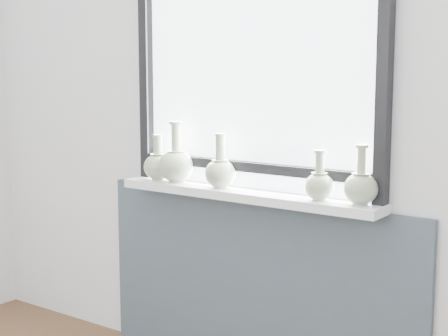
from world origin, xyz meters
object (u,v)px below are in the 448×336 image
Objects in this scene: vase_b at (176,163)px; vase_e at (361,186)px; vase_c at (220,171)px; vase_d at (319,184)px; vase_a at (158,165)px; windowsill at (245,195)px.

vase_b is 0.96m from vase_e.
vase_d is at bearing -0.03° from vase_c.
vase_c is at bearing -178.80° from vase_e.
vase_a is 0.38m from vase_c.
windowsill is 4.51× the size of vase_b.
windowsill is 6.29× the size of vase_d.
vase_e is at bearing 4.69° from vase_d.
vase_d is 0.86× the size of vase_e.
vase_a is 1.06× the size of vase_d.
vase_a is 0.89× the size of vase_c.
vase_a is 0.89m from vase_d.
vase_e is at bearing 0.20° from windowsill.
vase_d is (0.78, -0.01, -0.02)m from vase_b.
vase_c is 0.69m from vase_e.
windowsill is 0.41m from vase_b.
vase_a is at bearing 179.45° from vase_d.
vase_d is 0.18m from vase_e.
vase_a is 0.76× the size of vase_b.
vase_b reaches higher than windowsill.
vase_c is at bearing -2.04° from vase_b.
vase_c reaches higher than vase_e.
windowsill is 5.92× the size of vase_a.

